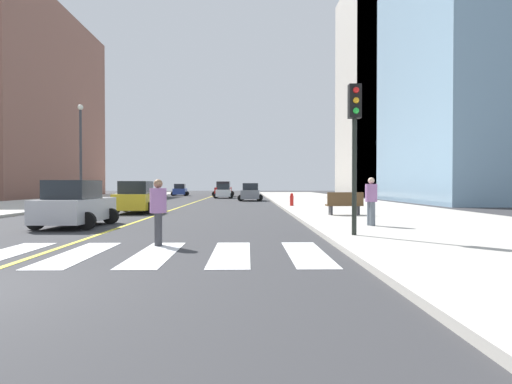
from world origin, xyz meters
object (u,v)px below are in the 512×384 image
object	(u,v)px
traffic_light_near_corner	(355,129)
pedestrian_waiting_east	(371,199)
park_bench	(345,204)
car_silver_nearest	(75,205)
fire_hydrant	(292,200)
pedestrian_crossing	(158,209)
car_white_fourth	(224,192)
car_yellow_second	(137,198)
car_red_sixth	(223,189)
car_blue_fifth	(180,190)
street_lamp	(81,145)
car_gray_third	(251,193)

from	to	relation	value
traffic_light_near_corner	pedestrian_waiting_east	distance (m)	3.97
traffic_light_near_corner	park_bench	world-z (taller)	traffic_light_near_corner
pedestrian_waiting_east	car_silver_nearest	bearing A→B (deg)	-112.78
car_silver_nearest	fire_hydrant	size ratio (longest dim) A/B	4.63
park_bench	pedestrian_crossing	distance (m)	12.18
pedestrian_crossing	pedestrian_waiting_east	xyz separation A→B (m)	(6.92, 4.17, 0.13)
car_silver_nearest	car_white_fourth	xyz separation A→B (m)	(3.84, 36.07, -0.05)
park_bench	pedestrian_waiting_east	world-z (taller)	pedestrian_waiting_east
car_yellow_second	car_red_sixth	distance (m)	35.46
traffic_light_near_corner	pedestrian_crossing	distance (m)	6.14
car_yellow_second	pedestrian_waiting_east	world-z (taller)	pedestrian_waiting_east
car_blue_fifth	fire_hydrant	size ratio (longest dim) A/B	4.44
car_blue_fifth	park_bench	bearing A→B (deg)	-74.09
car_silver_nearest	street_lamp	xyz separation A→B (m)	(-6.63, 18.55, 3.92)
car_gray_third	car_yellow_second	bearing A→B (deg)	73.06
fire_hydrant	street_lamp	bearing A→B (deg)	164.23
car_silver_nearest	street_lamp	size ratio (longest dim) A/B	0.52
car_gray_third	park_bench	xyz separation A→B (m)	(4.47, -23.12, -0.14)
car_white_fourth	pedestrian_crossing	xyz separation A→B (m)	(0.47, -41.49, 0.19)
car_white_fourth	traffic_light_near_corner	bearing A→B (deg)	97.52
car_gray_third	street_lamp	distance (m)	16.81
car_red_sixth	pedestrian_waiting_east	world-z (taller)	car_red_sixth
car_white_fourth	street_lamp	size ratio (longest dim) A/B	0.49
traffic_light_near_corner	street_lamp	xyz separation A→B (m)	(-16.51, 22.84, 1.47)
car_blue_fifth	pedestrian_waiting_east	xyz separation A→B (m)	(14.35, -49.04, 0.31)
traffic_light_near_corner	fire_hydrant	world-z (taller)	traffic_light_near_corner
car_gray_third	traffic_light_near_corner	xyz separation A→B (m)	(2.86, -31.83, 2.47)
fire_hydrant	car_blue_fifth	bearing A→B (deg)	110.91
street_lamp	car_gray_third	bearing A→B (deg)	33.36
car_white_fourth	fire_hydrant	world-z (taller)	car_white_fourth
car_blue_fifth	pedestrian_crossing	bearing A→B (deg)	-84.76
traffic_light_near_corner	fire_hydrant	bearing A→B (deg)	-89.82
car_silver_nearest	pedestrian_waiting_east	world-z (taller)	pedestrian_waiting_east
car_gray_third	fire_hydrant	size ratio (longest dim) A/B	4.55
car_blue_fifth	car_red_sixth	size ratio (longest dim) A/B	0.86
car_yellow_second	pedestrian_waiting_east	distance (m)	14.65
traffic_light_near_corner	fire_hydrant	distance (m)	18.40
car_yellow_second	fire_hydrant	distance (m)	10.95
park_bench	traffic_light_near_corner	bearing A→B (deg)	166.16
car_gray_third	park_bench	distance (m)	23.55
car_gray_third	car_red_sixth	bearing A→B (deg)	-74.97
pedestrian_crossing	car_gray_third	bearing A→B (deg)	163.49
car_red_sixth	park_bench	distance (m)	40.23
traffic_light_near_corner	pedestrian_waiting_east	world-z (taller)	traffic_light_near_corner
car_silver_nearest	pedestrian_waiting_east	size ratio (longest dim) A/B	2.34
car_blue_fifth	pedestrian_crossing	size ratio (longest dim) A/B	2.20
park_bench	street_lamp	xyz separation A→B (m)	(-18.12, 14.14, 4.08)
car_blue_fifth	traffic_light_near_corner	world-z (taller)	traffic_light_near_corner
car_white_fourth	park_bench	distance (m)	32.57
car_gray_third	street_lamp	bearing A→B (deg)	35.85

